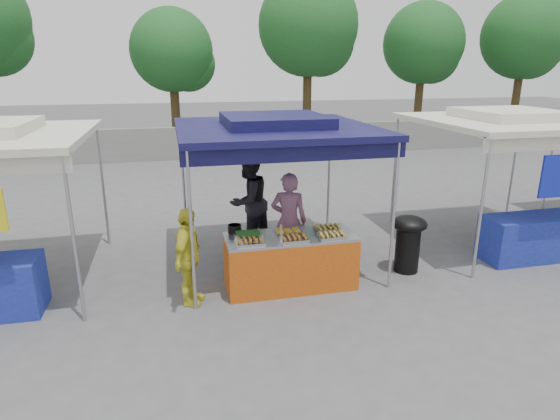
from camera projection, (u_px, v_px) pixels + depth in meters
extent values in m
plane|color=#4E4E50|center=(288.00, 283.00, 7.51)|extent=(80.00, 80.00, 0.00)
cube|color=slate|center=(217.00, 142.00, 17.57)|extent=(40.00, 0.25, 1.20)
cylinder|color=#A3A2A9|center=(192.00, 233.00, 6.38)|extent=(0.05, 0.05, 2.30)
cylinder|color=#A3A2A9|center=(393.00, 218.00, 7.04)|extent=(0.05, 0.05, 2.30)
cylinder|color=#A3A2A9|center=(184.00, 183.00, 9.18)|extent=(0.05, 0.05, 2.30)
cylinder|color=#A3A2A9|center=(329.00, 175.00, 9.83)|extent=(0.05, 0.05, 2.30)
cube|color=#0F0E38|center=(275.00, 128.00, 7.75)|extent=(3.20, 3.20, 0.10)
cube|color=#0F0E38|center=(274.00, 120.00, 7.71)|extent=(1.65, 1.65, 0.18)
cube|color=#0F0E38|center=(298.00, 153.00, 6.40)|extent=(3.20, 0.04, 0.25)
cylinder|color=#A3A2A9|center=(74.00, 242.00, 6.06)|extent=(0.05, 0.05, 2.30)
cylinder|color=#A3A2A9|center=(103.00, 187.00, 8.85)|extent=(0.05, 0.05, 2.30)
cylinder|color=#A3A2A9|center=(481.00, 211.00, 7.36)|extent=(0.05, 0.05, 2.30)
cylinder|color=#A3A2A9|center=(394.00, 171.00, 10.16)|extent=(0.05, 0.05, 2.30)
cylinder|color=#A3A2A9|center=(514.00, 165.00, 10.81)|extent=(0.05, 0.05, 2.30)
cube|color=beige|center=(509.00, 121.00, 8.73)|extent=(3.20, 3.20, 0.10)
cube|color=beige|center=(510.00, 114.00, 8.70)|extent=(1.65, 1.65, 0.18)
cube|color=navy|center=(532.00, 237.00, 8.38)|extent=(1.80, 0.70, 0.80)
cylinder|color=#A3A2A9|center=(550.00, 163.00, 11.03)|extent=(0.05, 0.05, 2.30)
cylinder|color=#382C15|center=(175.00, 107.00, 19.01)|extent=(0.36, 0.36, 3.53)
sphere|color=#1B511F|center=(172.00, 50.00, 18.37)|extent=(3.23, 3.23, 3.23)
sphere|color=#1B511F|center=(188.00, 64.00, 18.83)|extent=(2.22, 2.22, 2.22)
cylinder|color=#382C15|center=(307.00, 95.00, 19.56)|extent=(0.36, 0.36, 4.40)
sphere|color=#1B511F|center=(308.00, 25.00, 18.76)|extent=(4.02, 4.02, 4.02)
sphere|color=#1B511F|center=(321.00, 42.00, 19.26)|extent=(2.77, 2.77, 2.77)
cylinder|color=#382C15|center=(419.00, 98.00, 21.43)|extent=(0.36, 0.36, 3.87)
sphere|color=#1B511F|center=(423.00, 43.00, 20.73)|extent=(3.54, 3.54, 3.54)
sphere|color=#1B511F|center=(432.00, 56.00, 21.21)|extent=(2.43, 2.43, 2.43)
cylinder|color=#382C15|center=(516.00, 94.00, 21.87)|extent=(0.36, 0.36, 4.17)
sphere|color=#1B511F|center=(525.00, 36.00, 21.12)|extent=(3.81, 3.81, 3.81)
sphere|color=#1B511F|center=(531.00, 50.00, 21.61)|extent=(2.62, 2.62, 2.62)
cube|color=#A8450F|center=(290.00, 262.00, 7.30)|extent=(2.00, 0.80, 0.81)
cube|color=#A3A2A9|center=(290.00, 237.00, 7.18)|extent=(2.00, 0.80, 0.04)
cube|color=#AEADB2|center=(250.00, 243.00, 6.81)|extent=(0.42, 0.30, 0.05)
cube|color=brown|center=(250.00, 240.00, 6.80)|extent=(0.35, 0.25, 0.02)
cube|color=#AEADB2|center=(293.00, 239.00, 6.94)|extent=(0.42, 0.30, 0.05)
cube|color=brown|center=(293.00, 237.00, 6.93)|extent=(0.35, 0.25, 0.02)
cube|color=#AEADB2|center=(331.00, 236.00, 7.07)|extent=(0.42, 0.30, 0.05)
cube|color=olive|center=(331.00, 234.00, 7.06)|extent=(0.35, 0.25, 0.02)
cube|color=#AEADB2|center=(248.00, 235.00, 7.10)|extent=(0.42, 0.30, 0.05)
cube|color=#1B4C1A|center=(248.00, 233.00, 7.09)|extent=(0.35, 0.25, 0.02)
cube|color=#AEADB2|center=(288.00, 232.00, 7.23)|extent=(0.42, 0.30, 0.05)
cube|color=gold|center=(288.00, 230.00, 7.22)|extent=(0.35, 0.25, 0.02)
cube|color=#AEADB2|center=(328.00, 229.00, 7.37)|extent=(0.42, 0.30, 0.05)
cube|color=olive|center=(328.00, 227.00, 7.36)|extent=(0.35, 0.25, 0.02)
cylinder|color=black|center=(235.00, 229.00, 7.29)|extent=(0.21, 0.21, 0.12)
cylinder|color=#A3A2A9|center=(282.00, 240.00, 6.86)|extent=(0.07, 0.07, 0.09)
cylinder|color=black|center=(407.00, 249.00, 7.86)|extent=(0.40, 0.40, 0.79)
ellipsoid|color=black|center=(409.00, 223.00, 7.72)|extent=(0.58, 0.58, 0.26)
cube|color=navy|center=(251.00, 267.00, 7.77)|extent=(0.49, 0.34, 0.29)
cube|color=navy|center=(293.00, 258.00, 8.08)|extent=(0.52, 0.36, 0.31)
cube|color=navy|center=(293.00, 242.00, 8.00)|extent=(0.49, 0.34, 0.29)
imported|color=#774C68|center=(289.00, 221.00, 7.89)|extent=(0.71, 0.59, 1.67)
imported|color=black|center=(249.00, 201.00, 8.71)|extent=(1.14, 1.11, 1.85)
imported|color=gold|center=(188.00, 257.00, 6.67)|extent=(0.65, 0.92, 1.45)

